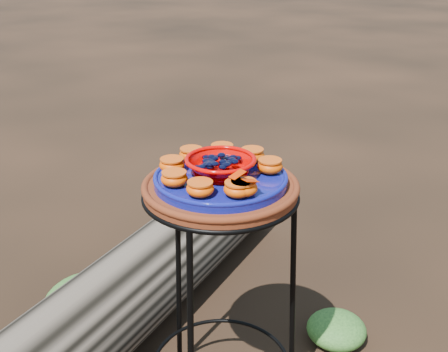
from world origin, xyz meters
TOP-DOWN VIEW (x-y plane):
  - plant_stand at (0.00, 0.00)m, footprint 0.44×0.44m
  - terracotta_saucer at (0.00, 0.00)m, footprint 0.39×0.39m
  - cobalt_plate at (0.00, 0.00)m, footprint 0.34×0.34m
  - red_bowl at (0.00, 0.00)m, footprint 0.17×0.17m
  - glass_gems at (0.00, 0.00)m, footprint 0.13×0.13m
  - orange_half_0 at (-0.03, -0.12)m, footprint 0.07×0.07m
  - orange_half_1 at (0.11, -0.06)m, footprint 0.07×0.07m
  - orange_half_2 at (0.12, 0.02)m, footprint 0.07×0.07m
  - orange_half_3 at (0.08, 0.10)m, footprint 0.07×0.07m
  - orange_half_4 at (0.00, 0.13)m, footprint 0.07×0.07m
  - orange_half_5 at (-0.08, 0.10)m, footprint 0.07×0.07m
  - orange_half_6 at (-0.12, 0.02)m, footprint 0.07×0.07m
  - orange_half_7 at (-0.11, -0.06)m, footprint 0.07×0.07m
  - orange_half_8 at (-0.04, -0.12)m, footprint 0.07×0.07m
  - butterfly at (-0.03, -0.12)m, footprint 0.08×0.05m
  - driftwood_log at (0.04, 0.51)m, footprint 1.71×1.06m
  - foliage_right at (0.49, -0.03)m, footprint 0.21×0.21m
  - foliage_back at (-0.12, 0.60)m, footprint 0.34×0.34m

SIDE VIEW (x-z plane):
  - foliage_right at x=0.49m, z-range 0.00..0.10m
  - foliage_back at x=-0.12m, z-range 0.00..0.17m
  - driftwood_log at x=0.04m, z-range 0.00..0.31m
  - plant_stand at x=0.00m, z-range 0.00..0.70m
  - terracotta_saucer at x=0.00m, z-range 0.70..0.73m
  - cobalt_plate at x=0.00m, z-range 0.73..0.75m
  - orange_half_0 at x=-0.03m, z-range 0.75..0.79m
  - orange_half_1 at x=0.11m, z-range 0.75..0.79m
  - orange_half_2 at x=0.12m, z-range 0.75..0.79m
  - orange_half_3 at x=0.08m, z-range 0.75..0.79m
  - orange_half_4 at x=0.00m, z-range 0.75..0.79m
  - orange_half_5 at x=-0.08m, z-range 0.75..0.79m
  - orange_half_6 at x=-0.12m, z-range 0.75..0.79m
  - orange_half_7 at x=-0.11m, z-range 0.75..0.79m
  - orange_half_8 at x=-0.04m, z-range 0.75..0.79m
  - red_bowl at x=0.00m, z-range 0.75..0.80m
  - butterfly at x=-0.03m, z-range 0.79..0.80m
  - glass_gems at x=0.00m, z-range 0.80..0.82m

